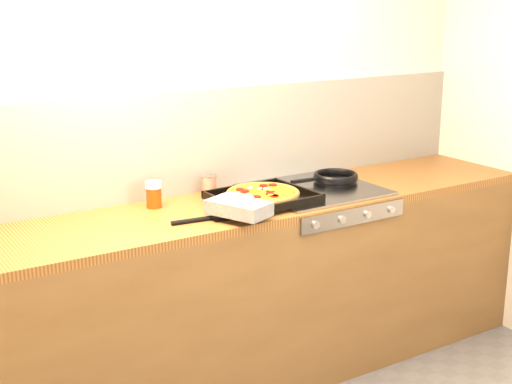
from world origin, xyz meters
TOP-DOWN VIEW (x-y plane):
  - room_shell at (0.00, 1.39)m, footprint 3.20×3.20m
  - counter_run at (0.00, 1.10)m, footprint 3.20×0.62m
  - stovetop at (0.45, 1.10)m, footprint 0.60×0.56m
  - pizza_on_tray at (0.05, 1.01)m, footprint 0.58×0.52m
  - frying_pan at (0.61, 1.14)m, footprint 0.38×0.24m
  - tomato_can at (-0.03, 1.30)m, footprint 0.09×0.09m
  - juice_glass at (-0.33, 1.26)m, footprint 0.09×0.09m
  - wooden_spoon at (0.18, 1.32)m, footprint 0.30×0.10m
  - black_spatula at (-0.24, 0.96)m, footprint 0.29×0.10m

SIDE VIEW (x-z plane):
  - counter_run at x=0.00m, z-range 0.00..0.90m
  - stovetop at x=0.45m, z-range 0.90..0.92m
  - black_spatula at x=-0.24m, z-range 0.90..0.92m
  - wooden_spoon at x=0.18m, z-range 0.90..0.92m
  - frying_pan at x=0.61m, z-range 0.92..0.95m
  - pizza_on_tray at x=0.05m, z-range 0.91..0.98m
  - tomato_can at x=-0.03m, z-range 0.90..1.00m
  - juice_glass at x=-0.33m, z-range 0.90..1.02m
  - room_shell at x=0.00m, z-range -0.45..2.75m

